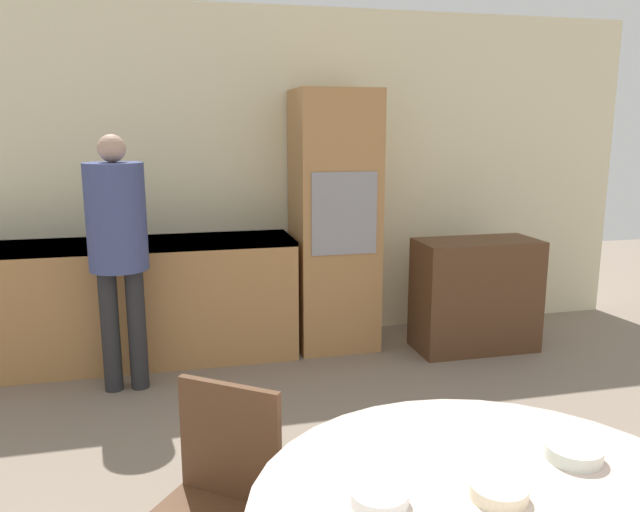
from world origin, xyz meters
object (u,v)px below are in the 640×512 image
oven_unit (334,221)px  sideboard (475,295)px  bowl_centre (379,497)px  person_standing (117,236)px  bowl_far (574,452)px  bowl_near (499,491)px  chair_far_left (215,501)px

oven_unit → sideboard: (1.03, -0.36, -0.56)m
oven_unit → bowl_centre: 3.33m
person_standing → bowl_far: person_standing is taller
bowl_near → bowl_centre: (-0.31, 0.05, -0.00)m
chair_far_left → bowl_near: chair_far_left is taller
chair_far_left → person_standing: person_standing is taller
bowl_far → bowl_near: bearing=-158.2°
person_standing → bowl_far: 3.00m
sideboard → person_standing: (-2.59, -0.17, 0.60)m
bowl_near → bowl_far: 0.33m
chair_far_left → bowl_centre: bearing=-16.6°
sideboard → bowl_far: (-1.16, -2.80, 0.35)m
person_standing → bowl_far: (1.43, -2.63, -0.25)m
oven_unit → bowl_near: (-0.43, -3.29, -0.21)m
oven_unit → chair_far_left: oven_unit is taller
bowl_near → bowl_centre: size_ratio=1.00×
chair_far_left → person_standing: bearing=137.8°
oven_unit → bowl_near: size_ratio=13.26×
chair_far_left → sideboard: bearing=84.2°
person_standing → bowl_near: 2.98m
oven_unit → bowl_far: bearing=-92.2°
sideboard → person_standing: size_ratio=0.56×
person_standing → bowl_near: bearing=-67.8°
person_standing → bowl_centre: (0.81, -2.70, -0.25)m
bowl_near → bowl_centre: 0.31m
bowl_near → bowl_far: (0.31, 0.12, 0.00)m
person_standing → bowl_near: (1.12, -2.75, -0.25)m
bowl_centre → bowl_near: bearing=-9.1°
sideboard → bowl_near: (-1.46, -2.92, 0.35)m
bowl_near → person_standing: bearing=112.2°
person_standing → bowl_near: size_ratio=11.14×
bowl_near → bowl_far: bearing=21.8°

